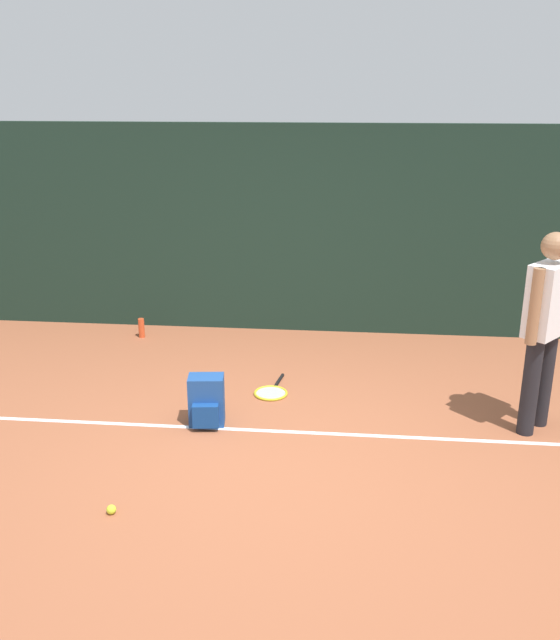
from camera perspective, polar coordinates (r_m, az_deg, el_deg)
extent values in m
plane|color=#9E5638|center=(5.55, -0.41, -11.17)|extent=(12.00, 12.00, 0.00)
cube|color=#192D23|center=(7.95, 1.85, 7.41)|extent=(10.00, 0.10, 2.39)
cube|color=white|center=(5.90, 0.00, -9.21)|extent=(9.00, 0.05, 0.00)
cylinder|color=black|center=(6.05, 20.05, -5.21)|extent=(0.14, 0.14, 0.85)
cylinder|color=black|center=(6.26, 21.06, -4.55)|extent=(0.14, 0.14, 0.85)
cube|color=white|center=(5.92, 21.36, 1.57)|extent=(0.43, 0.45, 0.60)
sphere|color=#9E704C|center=(5.81, 21.88, 5.72)|extent=(0.22, 0.22, 0.22)
cylinder|color=#9E704C|center=(5.73, 20.38, 1.04)|extent=(0.09, 0.09, 0.62)
cylinder|color=black|center=(6.82, -0.09, -5.05)|extent=(0.08, 0.30, 0.03)
torus|color=gold|center=(6.55, -0.77, -6.08)|extent=(0.37, 0.37, 0.02)
cylinder|color=#B2B2B2|center=(6.55, -0.77, -6.08)|extent=(0.32, 0.32, 0.00)
cube|color=#1E478C|center=(5.97, -6.11, -6.62)|extent=(0.32, 0.23, 0.44)
cube|color=navy|center=(5.88, -6.19, -7.91)|extent=(0.23, 0.11, 0.20)
sphere|color=#CCE033|center=(5.01, -13.81, -15.01)|extent=(0.07, 0.07, 0.07)
cylinder|color=#D84C26|center=(8.13, -11.41, -0.65)|extent=(0.07, 0.07, 0.22)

